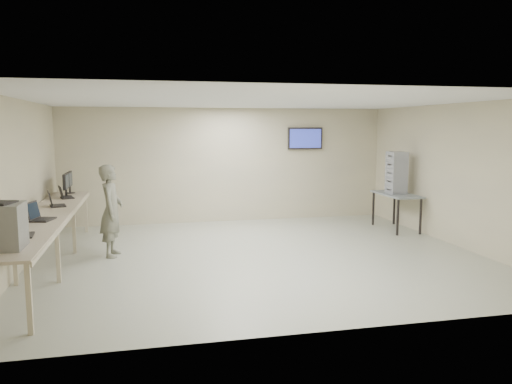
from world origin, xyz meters
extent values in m
cube|color=#ADB19C|center=(0.00, 0.00, 0.00)|extent=(8.00, 7.00, 0.01)
cube|color=white|center=(0.00, 0.00, 2.80)|extent=(8.00, 7.00, 0.01)
cube|color=beige|center=(0.00, 3.50, 1.40)|extent=(8.00, 0.01, 2.80)
cube|color=beige|center=(0.00, -3.50, 1.40)|extent=(8.00, 0.01, 2.80)
cube|color=beige|center=(-4.00, 0.00, 1.40)|extent=(0.01, 7.00, 2.80)
cube|color=beige|center=(4.00, 0.00, 1.40)|extent=(0.01, 7.00, 2.80)
cube|color=black|center=(2.00, 3.48, 2.05)|extent=(0.15, 0.04, 0.15)
cube|color=black|center=(2.00, 3.44, 2.05)|extent=(0.90, 0.06, 0.55)
cube|color=#2935A3|center=(2.00, 3.40, 2.05)|extent=(0.82, 0.01, 0.47)
cube|color=beige|center=(-3.60, 0.00, 0.88)|extent=(0.75, 6.00, 0.04)
cube|color=#C4B699|center=(-3.23, 0.00, 0.85)|extent=(0.02, 6.00, 0.06)
cube|color=#C4B699|center=(-3.30, -2.85, 0.43)|extent=(0.06, 0.06, 0.86)
cube|color=#C4B699|center=(-3.90, -0.90, 0.43)|extent=(0.06, 0.06, 0.86)
cube|color=#C4B699|center=(-3.30, -0.90, 0.43)|extent=(0.06, 0.06, 0.86)
cube|color=#C4B699|center=(-3.90, 0.90, 0.43)|extent=(0.06, 0.06, 0.86)
cube|color=#C4B699|center=(-3.30, 0.90, 0.43)|extent=(0.06, 0.06, 0.86)
cube|color=#C4B699|center=(-3.90, 2.85, 0.43)|extent=(0.06, 0.06, 0.86)
cube|color=#C4B699|center=(-3.30, 2.85, 0.43)|extent=(0.06, 0.06, 0.86)
cube|color=gray|center=(-3.65, -2.35, 1.17)|extent=(0.46, 0.52, 0.54)
cube|color=black|center=(-3.65, -2.35, 1.45)|extent=(0.32, 0.39, 0.02)
cube|color=black|center=(-3.60, -1.68, 0.91)|extent=(0.30, 0.40, 0.02)
cube|color=black|center=(-3.73, -1.68, 1.06)|extent=(0.11, 0.36, 0.27)
cube|color=black|center=(-3.72, -1.68, 1.06)|extent=(0.08, 0.31, 0.22)
cube|color=black|center=(-3.55, -0.53, 0.91)|extent=(0.37, 0.44, 0.02)
cube|color=black|center=(-3.69, -0.53, 1.06)|extent=(0.16, 0.37, 0.27)
cube|color=black|center=(-3.68, -0.53, 1.06)|extent=(0.13, 0.32, 0.23)
cube|color=black|center=(-3.56, 0.89, 0.91)|extent=(0.34, 0.41, 0.02)
cube|color=black|center=(-3.69, 0.89, 1.05)|extent=(0.15, 0.35, 0.26)
cube|color=black|center=(-3.67, 0.89, 1.05)|extent=(0.12, 0.30, 0.22)
cube|color=black|center=(-3.54, 1.94, 0.91)|extent=(0.32, 0.38, 0.02)
cube|color=black|center=(-3.66, 1.94, 1.04)|extent=(0.15, 0.31, 0.23)
cube|color=black|center=(-3.65, 1.94, 1.04)|extent=(0.12, 0.27, 0.19)
cylinder|color=black|center=(-3.60, 2.22, 0.91)|extent=(0.21, 0.21, 0.02)
cube|color=black|center=(-3.60, 2.22, 1.00)|extent=(0.04, 0.03, 0.17)
cube|color=black|center=(-3.60, 2.22, 1.22)|extent=(0.05, 0.48, 0.32)
cube|color=black|center=(-3.57, 2.22, 1.22)|extent=(0.00, 0.44, 0.28)
cylinder|color=black|center=(-3.60, 2.75, 0.91)|extent=(0.21, 0.21, 0.02)
cube|color=black|center=(-3.60, 2.75, 1.00)|extent=(0.04, 0.03, 0.17)
cube|color=black|center=(-3.60, 2.75, 1.21)|extent=(0.05, 0.48, 0.32)
cube|color=black|center=(-3.57, 2.75, 1.21)|extent=(0.00, 0.44, 0.27)
imported|color=#606157|center=(-2.60, 0.57, 0.84)|extent=(0.48, 0.66, 1.67)
cube|color=slate|center=(3.60, 1.61, 0.81)|extent=(0.65, 1.39, 0.04)
cube|color=black|center=(3.33, 1.01, 0.40)|extent=(0.04, 0.04, 0.80)
cube|color=black|center=(3.33, 2.20, 0.40)|extent=(0.04, 0.04, 0.80)
cube|color=black|center=(3.87, 1.01, 0.40)|extent=(0.04, 0.04, 0.80)
cube|color=black|center=(3.87, 2.20, 0.40)|extent=(0.04, 0.04, 0.80)
cube|color=#9B9FAC|center=(3.58, 1.61, 0.93)|extent=(0.36, 0.40, 0.19)
cube|color=#9B9FAC|center=(3.58, 1.61, 1.12)|extent=(0.36, 0.40, 0.19)
cube|color=#9B9FAC|center=(3.58, 1.61, 1.31)|extent=(0.36, 0.40, 0.19)
cube|color=#9B9FAC|center=(3.58, 1.61, 1.50)|extent=(0.36, 0.40, 0.19)
cube|color=#9B9FAC|center=(3.58, 1.61, 1.69)|extent=(0.36, 0.40, 0.19)
camera|label=1|loc=(-1.98, -8.68, 2.34)|focal=35.00mm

